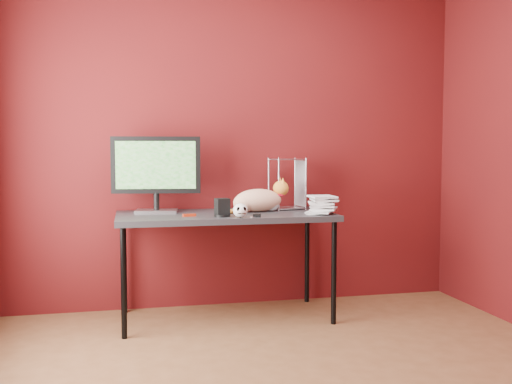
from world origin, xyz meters
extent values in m
cube|color=#490D0F|center=(0.00, 1.75, 1.30)|extent=(3.50, 0.02, 2.60)
cube|color=black|center=(-0.15, 1.37, 0.73)|extent=(1.50, 0.70, 0.04)
cylinder|color=black|center=(-0.85, 1.07, 0.35)|extent=(0.04, 0.04, 0.71)
cylinder|color=black|center=(0.55, 1.07, 0.35)|extent=(0.04, 0.04, 0.71)
cylinder|color=black|center=(-0.85, 1.67, 0.35)|extent=(0.04, 0.04, 0.71)
cylinder|color=black|center=(0.55, 1.67, 0.35)|extent=(0.04, 0.04, 0.71)
cube|color=#A6A6AB|center=(-0.62, 1.50, 0.76)|extent=(0.31, 0.24, 0.02)
cylinder|color=black|center=(-0.62, 1.50, 0.83)|extent=(0.04, 0.04, 0.12)
cube|color=black|center=(-0.62, 1.50, 1.09)|extent=(0.62, 0.12, 0.40)
cube|color=#124412|center=(-0.62, 1.50, 1.09)|extent=(0.55, 0.08, 0.33)
ellipsoid|color=#CC652B|center=(0.10, 1.42, 0.83)|extent=(0.37, 0.23, 0.16)
ellipsoid|color=#CC652B|center=(0.00, 1.41, 0.82)|extent=(0.18, 0.17, 0.13)
sphere|color=white|center=(0.20, 1.44, 0.81)|extent=(0.11, 0.11, 0.11)
sphere|color=orange|center=(0.27, 1.44, 0.91)|extent=(0.11, 0.11, 0.11)
cone|color=orange|center=(0.28, 1.42, 0.97)|extent=(0.04, 0.04, 0.05)
cone|color=orange|center=(0.28, 1.47, 0.97)|extent=(0.04, 0.04, 0.05)
cylinder|color=red|center=(0.26, 1.44, 0.87)|extent=(0.08, 0.08, 0.01)
cylinder|color=orange|center=(-0.09, 1.35, 0.77)|extent=(0.17, 0.12, 0.03)
ellipsoid|color=white|center=(-0.10, 1.08, 0.80)|extent=(0.10, 0.10, 0.09)
ellipsoid|color=black|center=(-0.12, 1.04, 0.81)|extent=(0.02, 0.01, 0.03)
ellipsoid|color=black|center=(-0.08, 1.04, 0.81)|extent=(0.02, 0.01, 0.03)
cube|color=black|center=(-0.10, 1.04, 0.78)|extent=(0.05, 0.00, 0.00)
cylinder|color=black|center=(-0.21, 1.16, 0.76)|extent=(0.11, 0.11, 0.02)
cube|color=black|center=(-0.21, 1.16, 0.82)|extent=(0.10, 0.09, 0.11)
imported|color=beige|center=(0.43, 1.25, 0.86)|extent=(0.27, 0.29, 0.23)
imported|color=beige|center=(0.43, 1.25, 1.09)|extent=(0.26, 0.28, 0.23)
imported|color=beige|center=(0.43, 1.25, 1.32)|extent=(0.24, 0.28, 0.23)
imported|color=beige|center=(0.43, 1.25, 1.55)|extent=(0.22, 0.27, 0.23)
imported|color=beige|center=(0.43, 1.25, 1.78)|extent=(0.20, 0.25, 0.23)
imported|color=beige|center=(0.43, 1.25, 2.01)|extent=(0.18, 0.24, 0.23)
cylinder|color=#A6A6AB|center=(0.24, 1.46, 0.94)|extent=(0.01, 0.01, 0.38)
cylinder|color=#A6A6AB|center=(0.46, 1.46, 0.94)|extent=(0.01, 0.01, 0.38)
cylinder|color=#A6A6AB|center=(0.24, 1.64, 0.94)|extent=(0.01, 0.01, 0.38)
cylinder|color=#A6A6AB|center=(0.46, 1.64, 0.94)|extent=(0.01, 0.01, 0.38)
cube|color=#A6A6AB|center=(0.35, 1.55, 0.76)|extent=(0.25, 0.22, 0.01)
cube|color=#A6A6AB|center=(0.35, 1.55, 1.12)|extent=(0.25, 0.22, 0.01)
cube|color=#96220B|center=(-0.42, 1.22, 0.76)|extent=(0.09, 0.04, 0.02)
cube|color=black|center=(0.01, 1.08, 0.76)|extent=(0.06, 0.05, 0.02)
cylinder|color=#A6A6AB|center=(-0.02, 1.08, 0.75)|extent=(0.04, 0.04, 0.00)
camera|label=1|loc=(-0.81, -2.56, 1.18)|focal=40.00mm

